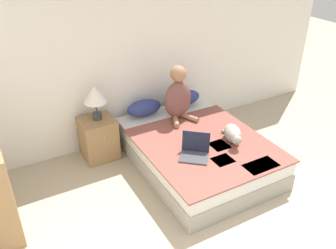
# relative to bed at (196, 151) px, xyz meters

# --- Properties ---
(wall_back) EXTENTS (5.97, 0.05, 2.55)m
(wall_back) POSITION_rel_bed_xyz_m (-0.04, 1.09, 1.07)
(wall_back) COLOR white
(wall_back) RESTS_ON ground_plane
(bed) EXTENTS (1.49, 2.02, 0.42)m
(bed) POSITION_rel_bed_xyz_m (0.00, 0.00, 0.00)
(bed) COLOR #9E998E
(bed) RESTS_ON ground_plane
(pillow_near) EXTENTS (0.50, 0.27, 0.22)m
(pillow_near) POSITION_rel_bed_xyz_m (-0.33, 0.86, 0.32)
(pillow_near) COLOR navy
(pillow_near) RESTS_ON bed
(pillow_far) EXTENTS (0.50, 0.27, 0.22)m
(pillow_far) POSITION_rel_bed_xyz_m (0.32, 0.86, 0.32)
(pillow_far) COLOR navy
(pillow_far) RESTS_ON bed
(person_sitting) EXTENTS (0.39, 0.39, 0.75)m
(person_sitting) POSITION_rel_bed_xyz_m (0.05, 0.56, 0.54)
(person_sitting) COLOR brown
(person_sitting) RESTS_ON bed
(cat_tabby) EXTENTS (0.34, 0.47, 0.20)m
(cat_tabby) POSITION_rel_bed_xyz_m (0.33, -0.29, 0.32)
(cat_tabby) COLOR #A8A399
(cat_tabby) RESTS_ON bed
(laptop_open) EXTENTS (0.44, 0.43, 0.25)m
(laptop_open) POSITION_rel_bed_xyz_m (-0.25, -0.33, 0.27)
(laptop_open) COLOR #424247
(laptop_open) RESTS_ON bed
(nightstand) EXTENTS (0.44, 0.45, 0.56)m
(nightstand) POSITION_rel_bed_xyz_m (-1.03, 0.80, 0.07)
(nightstand) COLOR #937047
(nightstand) RESTS_ON ground_plane
(table_lamp) EXTENTS (0.30, 0.30, 0.46)m
(table_lamp) POSITION_rel_bed_xyz_m (-1.01, 0.81, 0.69)
(table_lamp) COLOR #38383D
(table_lamp) RESTS_ON nightstand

